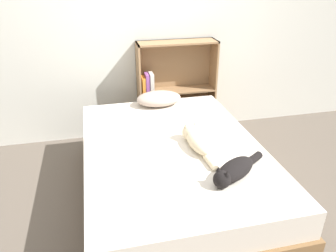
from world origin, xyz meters
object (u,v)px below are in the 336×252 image
at_px(bed, 172,173).
at_px(pillow, 159,99).
at_px(cat_light, 196,140).
at_px(bookshelf, 173,88).
at_px(cat_dark, 234,171).

xyz_separation_m(bed, pillow, (0.07, 0.86, 0.36)).
relative_size(bed, cat_light, 3.63).
relative_size(bed, bookshelf, 1.83).
distance_m(cat_dark, bookshelf, 1.83).
bearing_deg(bookshelf, cat_dark, -90.80).
bearing_deg(cat_dark, pillow, -114.07).
relative_size(pillow, bookshelf, 0.41).
bearing_deg(cat_light, bed, 65.85).
distance_m(pillow, bookshelf, 0.50).
distance_m(bed, pillow, 0.93).
xyz_separation_m(bed, cat_dark, (0.30, -0.54, 0.34)).
bearing_deg(bed, cat_dark, -60.77).
height_order(bed, cat_dark, cat_dark).
relative_size(cat_dark, bookshelf, 0.44).
bearing_deg(pillow, cat_dark, -80.37).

